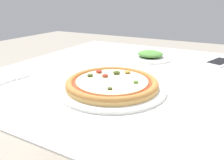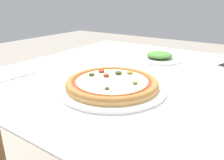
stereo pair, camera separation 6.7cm
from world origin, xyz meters
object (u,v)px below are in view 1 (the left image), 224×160
at_px(dining_table, 173,100).
at_px(cell_phone, 220,62).
at_px(fork, 8,81).
at_px(pizza_plate, 112,84).
at_px(side_plate, 150,56).

xyz_separation_m(dining_table, cell_phone, (0.12, 0.29, 0.09)).
bearing_deg(fork, pizza_plate, 18.08).
height_order(cell_phone, side_plate, side_plate).
xyz_separation_m(pizza_plate, side_plate, (-0.02, 0.41, -0.00)).
distance_m(dining_table, fork, 0.58).
relative_size(cell_phone, side_plate, 0.79).
xyz_separation_m(pizza_plate, fork, (-0.34, -0.11, -0.01)).
xyz_separation_m(pizza_plate, cell_phone, (0.28, 0.48, -0.01)).
height_order(dining_table, side_plate, side_plate).
relative_size(dining_table, fork, 7.83).
distance_m(dining_table, pizza_plate, 0.26).
bearing_deg(pizza_plate, side_plate, 92.22).
distance_m(pizza_plate, fork, 0.36).
bearing_deg(cell_phone, dining_table, -113.04).
bearing_deg(dining_table, side_plate, 127.11).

